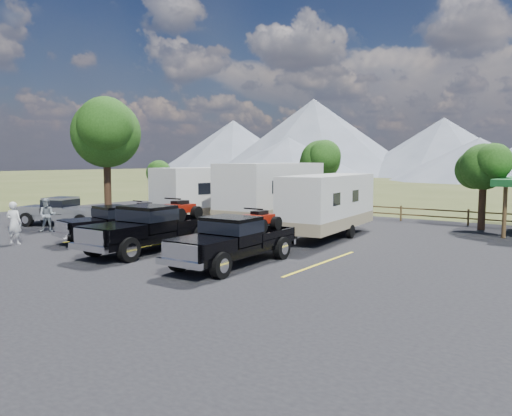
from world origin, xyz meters
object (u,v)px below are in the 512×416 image
Objects in this scene: rig_center at (152,226)px; rig_right at (235,239)px; trailer_center at (273,194)px; trailer_left at (216,195)px; pickup_silver at (63,211)px; rig_left at (118,221)px; person_a at (14,223)px; person_b at (47,215)px; tree_big_nw at (106,133)px; trailer_right at (328,205)px.

rig_right is (4.56, -0.20, -0.08)m from rig_center.
trailer_left is at bearing -170.56° from trailer_center.
trailer_center is 12.25m from pickup_silver.
rig_left is 0.98× the size of pickup_silver.
rig_right reaches higher than rig_left.
rig_left is 8.90m from trailer_center.
person_a is (-2.77, -3.59, 0.10)m from rig_left.
trailer_center is (3.60, 8.08, 1.03)m from rig_left.
person_a is (-6.37, -11.67, -0.93)m from trailer_center.
rig_center is 1.09× the size of rig_right.
rig_left reaches higher than person_b.
person_b is (-13.32, 0.90, -0.06)m from rig_right.
rig_center is 0.66× the size of trailer_left.
person_a reaches higher than pickup_silver.
pickup_silver is (-14.79, 2.82, -0.09)m from rig_right.
person_a is (5.18, -9.32, -4.58)m from tree_big_nw.
trailer_center is at bearing 11.50° from tree_big_nw.
rig_left is 3.20× the size of person_b.
rig_left is 8.20m from rig_right.
pickup_silver is at bearing -73.34° from tree_big_nw.
rig_center is at bearing 176.32° from rig_right.
person_b is (-5.38, -7.58, -0.88)m from trailer_left.
rig_left is 2.93× the size of person_a.
tree_big_nw is at bearing 155.46° from rig_left.
rig_right is 1.03× the size of pickup_silver.
pickup_silver is at bearing 164.03° from rig_center.
tree_big_nw is 9.07m from trailer_left.
rig_right is 0.57× the size of trailer_center.
rig_center is 8.98m from trailer_left.
rig_left is at bearing -155.56° from person_a.
trailer_right is at bearing -25.41° from trailer_center.
person_b is at bearing -164.40° from rig_left.
rig_left is at bearing -35.77° from tree_big_nw.
person_a is at bearing -116.48° from rig_left.
trailer_left is at bearing 109.26° from pickup_silver.
trailer_center is (-4.50, 9.38, 0.95)m from rig_right.
tree_big_nw reaches higher than person_a.
tree_big_nw is at bearing -173.60° from trailer_center.
person_b is at bearing -156.74° from trailer_right.
trailer_right is 15.44m from pickup_silver.
tree_big_nw is 0.80× the size of trailer_left.
rig_right is 11.65m from trailer_left.
tree_big_nw is 1.20× the size of rig_center.
rig_right is 7.81m from trailer_right.
rig_right reaches higher than person_a.
pickup_silver is at bearing -165.63° from trailer_right.
person_b is (-8.82, -8.48, -1.01)m from trailer_center.
rig_right is 3.36× the size of person_b.
trailer_left is 9.34m from person_b.
trailer_left is 1.10× the size of trailer_right.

